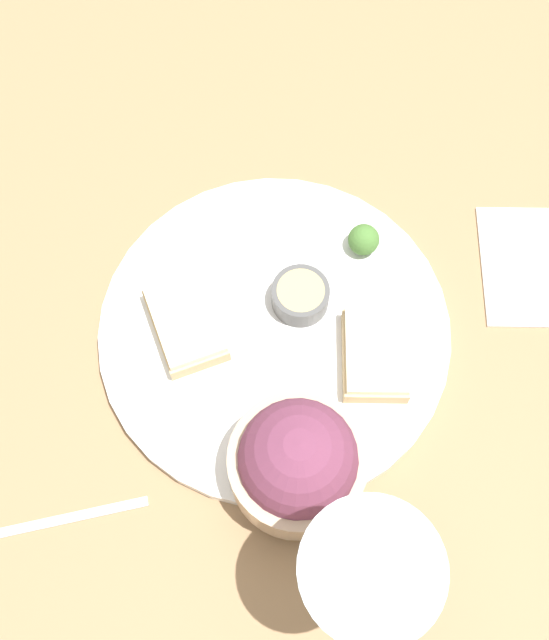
% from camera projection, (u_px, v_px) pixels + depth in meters
% --- Properties ---
extents(ground_plane, '(4.00, 4.00, 0.00)m').
position_uv_depth(ground_plane, '(275.00, 334.00, 0.74)').
color(ground_plane, '#93704C').
extents(dinner_plate, '(0.32, 0.32, 0.01)m').
position_uv_depth(dinner_plate, '(275.00, 331.00, 0.73)').
color(dinner_plate, white).
rests_on(dinner_plate, ground_plane).
extents(salad_bowl, '(0.11, 0.11, 0.10)m').
position_uv_depth(salad_bowl, '(298.00, 462.00, 0.64)').
color(salad_bowl, tan).
rests_on(salad_bowl, dinner_plate).
extents(sauce_ramekin, '(0.05, 0.05, 0.03)m').
position_uv_depth(sauce_ramekin, '(300.00, 295.00, 0.72)').
color(sauce_ramekin, '#4C4C4C').
rests_on(sauce_ramekin, dinner_plate).
extents(cheese_toast_near, '(0.09, 0.06, 0.03)m').
position_uv_depth(cheese_toast_near, '(186.00, 323.00, 0.72)').
color(cheese_toast_near, '#D1B27F').
rests_on(cheese_toast_near, dinner_plate).
extents(cheese_toast_far, '(0.10, 0.09, 0.03)m').
position_uv_depth(cheese_toast_far, '(375.00, 354.00, 0.70)').
color(cheese_toast_far, '#D1B27F').
rests_on(cheese_toast_far, dinner_plate).
extents(wine_glass, '(0.09, 0.09, 0.18)m').
position_uv_depth(wine_glass, '(364.00, 577.00, 0.54)').
color(wine_glass, silver).
rests_on(wine_glass, ground_plane).
extents(garnish, '(0.03, 0.03, 0.03)m').
position_uv_depth(garnish, '(364.00, 240.00, 0.75)').
color(garnish, '#477533').
rests_on(garnish, dinner_plate).
extents(napkin, '(0.17, 0.16, 0.01)m').
position_uv_depth(napkin, '(544.00, 265.00, 0.76)').
color(napkin, white).
rests_on(napkin, ground_plane).
extents(fork, '(0.05, 0.17, 0.01)m').
position_uv_depth(fork, '(47.00, 523.00, 0.67)').
color(fork, silver).
rests_on(fork, ground_plane).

